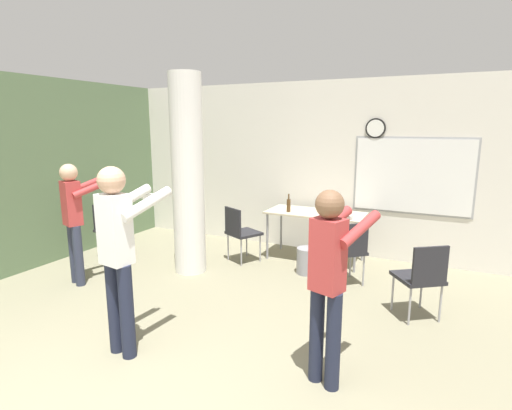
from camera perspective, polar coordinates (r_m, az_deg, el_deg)
The scene contains 13 objects.
wall_left_accent at distance 6.76m, azimuth -28.97°, elevation 4.01°, with size 0.12×7.00×2.80m.
wall_back at distance 6.75m, azimuth 8.81°, elevation 5.29°, with size 8.00×0.15×2.80m.
support_pillar at distance 5.69m, azimuth -9.73°, elevation 4.14°, with size 0.45×0.45×2.80m.
folding_table at distance 6.27m, azimuth 8.49°, elevation -1.53°, with size 1.50×0.69×0.77m.
bottle_on_table at distance 6.21m, azimuth 4.68°, elevation 0.00°, with size 0.06×0.06×0.28m.
waste_bin at distance 5.82m, azimuth 7.23°, elevation -7.90°, with size 0.29×0.29×0.38m.
chair_table_right at distance 5.42m, azimuth 13.05°, elevation -5.99°, with size 0.62×0.62×0.87m.
chair_mid_room at distance 4.72m, azimuth 22.59°, elevation -9.22°, with size 0.61×0.61×0.87m.
chair_by_left_wall at distance 6.84m, azimuth -20.11°, elevation -2.77°, with size 0.47×0.47×0.87m.
chair_table_left at distance 6.16m, azimuth -2.28°, elevation -3.59°, with size 0.59×0.59×0.87m.
person_watching_back at distance 5.73m, azimuth -24.51°, elevation -1.24°, with size 0.50×0.65×1.61m.
person_playing_front at distance 3.78m, azimuth -19.01°, elevation -5.66°, with size 0.45×0.70×1.75m.
person_playing_side at distance 3.23m, azimuth 10.40°, elevation -9.56°, with size 0.50×0.68×1.62m.
Camera 1 is at (2.00, -1.36, 2.10)m, focal length 28.00 mm.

